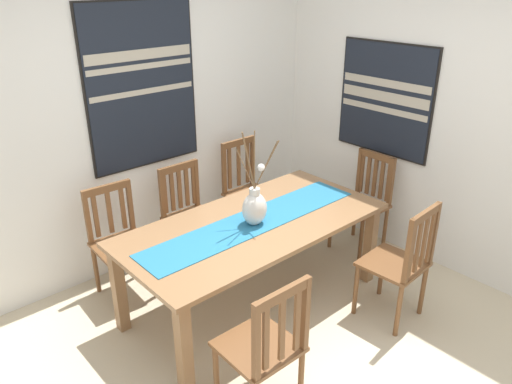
{
  "coord_description": "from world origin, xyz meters",
  "views": [
    {
      "loc": [
        -1.98,
        -1.8,
        2.43
      ],
      "look_at": [
        0.23,
        0.66,
        0.94
      ],
      "focal_mm": 34.46,
      "sensor_mm": 36.0,
      "label": 1
    }
  ],
  "objects_px": {
    "chair_1": "(265,347)",
    "chair_4": "(401,262)",
    "dining_table": "(254,232)",
    "centerpiece_vase": "(255,207)",
    "chair_0": "(364,200)",
    "chair_3": "(120,240)",
    "painting_on_back_wall": "(142,87)",
    "painting_on_side_wall": "(385,99)",
    "chair_5": "(189,213)",
    "chair_2": "(248,189)"
  },
  "relations": [
    {
      "from": "centerpiece_vase",
      "to": "chair_0",
      "type": "xyz_separation_m",
      "value": [
        1.38,
        0.01,
        -0.38
      ]
    },
    {
      "from": "chair_3",
      "to": "painting_on_side_wall",
      "type": "bearing_deg",
      "value": -18.96
    },
    {
      "from": "chair_4",
      "to": "dining_table",
      "type": "bearing_deg",
      "value": 128.35
    },
    {
      "from": "painting_on_back_wall",
      "to": "painting_on_side_wall",
      "type": "bearing_deg",
      "value": -32.14
    },
    {
      "from": "centerpiece_vase",
      "to": "chair_5",
      "type": "bearing_deg",
      "value": 89.4
    },
    {
      "from": "chair_1",
      "to": "chair_3",
      "type": "bearing_deg",
      "value": 91.03
    },
    {
      "from": "dining_table",
      "to": "chair_1",
      "type": "distance_m",
      "value": 1.08
    },
    {
      "from": "centerpiece_vase",
      "to": "chair_3",
      "type": "bearing_deg",
      "value": 127.62
    },
    {
      "from": "chair_3",
      "to": "painting_on_back_wall",
      "type": "height_order",
      "value": "painting_on_back_wall"
    },
    {
      "from": "chair_4",
      "to": "chair_1",
      "type": "bearing_deg",
      "value": 179.04
    },
    {
      "from": "centerpiece_vase",
      "to": "chair_0",
      "type": "relative_size",
      "value": 0.81
    },
    {
      "from": "painting_on_side_wall",
      "to": "dining_table",
      "type": "bearing_deg",
      "value": -178.55
    },
    {
      "from": "chair_2",
      "to": "chair_5",
      "type": "distance_m",
      "value": 0.72
    },
    {
      "from": "chair_0",
      "to": "chair_1",
      "type": "bearing_deg",
      "value": -158.09
    },
    {
      "from": "dining_table",
      "to": "chair_4",
      "type": "relative_size",
      "value": 2.11
    },
    {
      "from": "chair_1",
      "to": "chair_3",
      "type": "height_order",
      "value": "chair_1"
    },
    {
      "from": "chair_4",
      "to": "chair_5",
      "type": "distance_m",
      "value": 1.84
    },
    {
      "from": "chair_0",
      "to": "centerpiece_vase",
      "type": "bearing_deg",
      "value": -179.63
    },
    {
      "from": "chair_3",
      "to": "chair_4",
      "type": "height_order",
      "value": "chair_4"
    },
    {
      "from": "chair_3",
      "to": "chair_4",
      "type": "distance_m",
      "value": 2.18
    },
    {
      "from": "centerpiece_vase",
      "to": "painting_on_side_wall",
      "type": "xyz_separation_m",
      "value": [
        1.64,
        0.07,
        0.51
      ]
    },
    {
      "from": "chair_3",
      "to": "chair_4",
      "type": "xyz_separation_m",
      "value": [
        1.37,
        -1.69,
        0.02
      ]
    },
    {
      "from": "chair_3",
      "to": "chair_4",
      "type": "relative_size",
      "value": 0.95
    },
    {
      "from": "chair_1",
      "to": "painting_on_side_wall",
      "type": "bearing_deg",
      "value": 21.05
    },
    {
      "from": "chair_2",
      "to": "painting_on_side_wall",
      "type": "xyz_separation_m",
      "value": [
        0.91,
        -0.84,
        0.89
      ]
    },
    {
      "from": "centerpiece_vase",
      "to": "painting_on_back_wall",
      "type": "xyz_separation_m",
      "value": [
        -0.16,
        1.2,
        0.7
      ]
    },
    {
      "from": "chair_0",
      "to": "chair_1",
      "type": "height_order",
      "value": "chair_1"
    },
    {
      "from": "centerpiece_vase",
      "to": "chair_1",
      "type": "distance_m",
      "value": 1.09
    },
    {
      "from": "dining_table",
      "to": "painting_on_side_wall",
      "type": "distance_m",
      "value": 1.78
    },
    {
      "from": "painting_on_back_wall",
      "to": "painting_on_side_wall",
      "type": "relative_size",
      "value": 1.34
    },
    {
      "from": "chair_1",
      "to": "painting_on_back_wall",
      "type": "height_order",
      "value": "painting_on_back_wall"
    },
    {
      "from": "dining_table",
      "to": "painting_on_back_wall",
      "type": "relative_size",
      "value": 1.51
    },
    {
      "from": "chair_2",
      "to": "chair_5",
      "type": "bearing_deg",
      "value": -177.07
    },
    {
      "from": "centerpiece_vase",
      "to": "chair_0",
      "type": "height_order",
      "value": "centerpiece_vase"
    },
    {
      "from": "dining_table",
      "to": "chair_3",
      "type": "height_order",
      "value": "chair_3"
    },
    {
      "from": "chair_0",
      "to": "chair_5",
      "type": "distance_m",
      "value": 1.62
    },
    {
      "from": "chair_4",
      "to": "painting_on_side_wall",
      "type": "relative_size",
      "value": 0.96
    },
    {
      "from": "chair_0",
      "to": "chair_1",
      "type": "xyz_separation_m",
      "value": [
        -2.02,
        -0.81,
        -0.0
      ]
    },
    {
      "from": "dining_table",
      "to": "painting_on_side_wall",
      "type": "xyz_separation_m",
      "value": [
        1.62,
        0.04,
        0.75
      ]
    },
    {
      "from": "centerpiece_vase",
      "to": "chair_1",
      "type": "height_order",
      "value": "centerpiece_vase"
    },
    {
      "from": "centerpiece_vase",
      "to": "painting_on_side_wall",
      "type": "distance_m",
      "value": 1.72
    },
    {
      "from": "chair_1",
      "to": "painting_on_side_wall",
      "type": "distance_m",
      "value": 2.6
    },
    {
      "from": "chair_2",
      "to": "chair_1",
      "type": "bearing_deg",
      "value": -128.44
    },
    {
      "from": "painting_on_back_wall",
      "to": "painting_on_side_wall",
      "type": "distance_m",
      "value": 2.13
    },
    {
      "from": "chair_1",
      "to": "chair_4",
      "type": "relative_size",
      "value": 0.99
    },
    {
      "from": "dining_table",
      "to": "chair_0",
      "type": "distance_m",
      "value": 1.36
    },
    {
      "from": "chair_4",
      "to": "chair_5",
      "type": "height_order",
      "value": "chair_4"
    },
    {
      "from": "chair_1",
      "to": "centerpiece_vase",
      "type": "bearing_deg",
      "value": 51.47
    },
    {
      "from": "chair_2",
      "to": "centerpiece_vase",
      "type": "bearing_deg",
      "value": -128.36
    },
    {
      "from": "chair_1",
      "to": "chair_0",
      "type": "bearing_deg",
      "value": 21.91
    }
  ]
}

